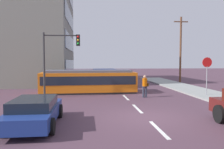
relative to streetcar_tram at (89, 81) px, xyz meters
name	(u,v)px	position (x,y,z in m)	size (l,w,h in m)	color
ground_plane	(119,91)	(2.77, 1.11, -1.01)	(120.00, 120.00, 0.00)	#503644
sidewalk_curb_right	(212,95)	(9.57, -2.89, -0.94)	(3.20, 36.00, 0.14)	#949894
lane_stripe_0	(159,129)	(2.77, -10.89, -1.01)	(0.16, 2.40, 0.01)	silver
lane_stripe_1	(137,109)	(2.77, -6.89, -1.01)	(0.16, 2.40, 0.01)	silver
lane_stripe_2	(126,97)	(2.77, -2.89, -1.01)	(0.16, 2.40, 0.01)	silver
lane_stripe_3	(113,85)	(2.77, 6.00, -1.01)	(0.16, 2.40, 0.01)	silver
lane_stripe_4	(108,81)	(2.77, 12.00, -1.01)	(0.16, 2.40, 0.01)	silver
corner_building	(0,32)	(-11.07, 10.72, 5.39)	(17.41, 14.88, 12.80)	gray
streetcar_tram	(89,81)	(0.00, 0.00, 0.00)	(8.11, 2.76, 1.96)	orange
city_bus	(106,77)	(1.86, 5.09, 0.03)	(2.64, 5.70, 1.82)	#2F4097
pedestrian_crossing	(145,85)	(4.20, -2.97, -0.07)	(0.49, 0.36, 1.67)	#343747
parked_sedan_near	(35,111)	(-2.28, -9.85, -0.39)	(2.00, 4.40, 1.19)	navy
stop_sign	(207,68)	(9.04, -3.05, 1.18)	(0.76, 0.07, 2.88)	gray
traffic_light_mast	(59,52)	(-2.20, -2.31, 2.38)	(2.72, 0.33, 4.84)	#333333
utility_pole_mid	(181,49)	(11.56, 8.07, 3.29)	(1.80, 0.24, 8.25)	brown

